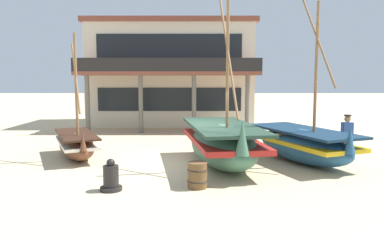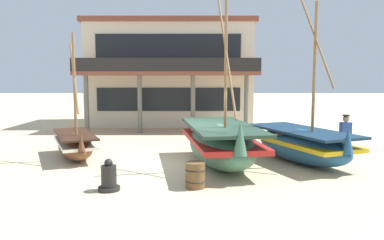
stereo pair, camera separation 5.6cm
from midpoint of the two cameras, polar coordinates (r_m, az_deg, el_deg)
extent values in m
plane|color=#CCB78E|center=(13.19, -0.11, -6.54)|extent=(120.00, 120.00, 0.00)
ellipsoid|color=brown|center=(14.62, -17.17, -3.71)|extent=(2.50, 3.65, 0.92)
cube|color=silver|center=(14.60, -17.19, -3.26)|extent=(2.45, 3.52, 0.11)
cube|color=#351E13|center=(14.56, -17.23, -2.06)|extent=(2.50, 3.60, 0.06)
cone|color=brown|center=(12.92, -16.28, -3.11)|extent=(0.31, 0.31, 0.65)
cylinder|color=olive|center=(13.98, -17.23, 4.54)|extent=(0.10, 0.10, 3.85)
cylinder|color=olive|center=(13.98, -17.28, 6.11)|extent=(0.69, 1.41, 2.47)
cube|color=olive|center=(14.83, -17.35, -2.31)|extent=(1.08, 0.60, 0.06)
ellipsoid|color=#427056|center=(12.82, 4.36, -3.77)|extent=(2.68, 5.31, 1.39)
cube|color=red|center=(12.79, 4.37, -3.01)|extent=(2.67, 5.11, 0.17)
cube|color=#243D2F|center=(12.72, 4.38, -0.95)|extent=(2.72, 5.22, 0.10)
cone|color=#427056|center=(10.38, 7.32, -2.71)|extent=(0.45, 0.45, 0.97)
cylinder|color=olive|center=(12.01, 5.14, 8.53)|extent=(0.10, 0.10, 4.87)
cylinder|color=olive|center=(12.03, 5.15, 10.41)|extent=(0.46, 2.74, 4.12)
cube|color=olive|center=(13.11, 4.01, -1.40)|extent=(1.88, 0.42, 0.06)
ellipsoid|color=#23517A|center=(13.82, 16.08, -3.74)|extent=(3.25, 4.80, 1.16)
cube|color=gold|center=(13.79, 16.09, -3.15)|extent=(3.20, 4.64, 0.14)
cube|color=#132C43|center=(13.74, 16.14, -1.55)|extent=(3.27, 4.74, 0.08)
cone|color=#23517A|center=(12.14, 22.42, -2.85)|extent=(0.44, 0.44, 0.81)
cylinder|color=olive|center=(13.18, 17.92, 6.78)|extent=(0.10, 0.10, 4.60)
cylinder|color=olive|center=(13.24, 18.09, 11.63)|extent=(0.78, 1.80, 3.24)
cube|color=olive|center=(14.02, 15.28, -1.90)|extent=(1.56, 0.75, 0.06)
cylinder|color=#33333D|center=(14.23, 21.96, -4.24)|extent=(0.26, 0.26, 0.88)
cube|color=#2D4C99|center=(14.12, 22.08, -1.41)|extent=(0.39, 0.27, 0.54)
sphere|color=#A87A56|center=(14.08, 22.14, 0.16)|extent=(0.22, 0.22, 0.22)
cylinder|color=#2D2823|center=(14.06, 22.16, 0.65)|extent=(0.24, 0.24, 0.05)
cylinder|color=black|center=(10.35, -12.30, -10.03)|extent=(0.58, 0.58, 0.10)
cylinder|color=black|center=(10.26, -12.35, -8.25)|extent=(0.41, 0.41, 0.57)
sphere|color=black|center=(10.18, -12.39, -6.32)|extent=(0.22, 0.22, 0.22)
cylinder|color=brown|center=(10.26, 0.55, -8.29)|extent=(0.52, 0.52, 0.70)
torus|color=black|center=(10.22, 0.55, -7.45)|extent=(0.56, 0.56, 0.03)
torus|color=black|center=(10.30, 0.55, -9.12)|extent=(0.56, 0.56, 0.03)
cube|color=beige|center=(24.90, -3.21, 6.66)|extent=(9.95, 5.48, 6.16)
cube|color=brown|center=(25.13, -3.26, 14.04)|extent=(10.34, 5.69, 0.30)
cube|color=black|center=(22.17, -3.58, 3.11)|extent=(8.36, 0.06, 1.36)
cube|color=black|center=(22.21, -3.63, 11.07)|extent=(8.36, 0.06, 1.36)
cube|color=brown|center=(21.03, -3.79, 6.99)|extent=(9.95, 2.28, 0.20)
cylinder|color=#666056|center=(21.00, -15.60, 2.29)|extent=(0.24, 0.24, 3.08)
cylinder|color=#666056|center=(20.43, -7.88, 2.36)|extent=(0.24, 0.24, 3.08)
cylinder|color=#666056|center=(20.24, 0.12, 2.38)|extent=(0.24, 0.24, 3.08)
cylinder|color=#666056|center=(20.45, 8.12, 2.36)|extent=(0.24, 0.24, 3.08)
cube|color=black|center=(19.95, -4.00, 8.31)|extent=(9.95, 0.08, 0.70)
camera|label=1|loc=(0.03, -90.11, -0.01)|focal=35.48mm
camera|label=2|loc=(0.03, 89.89, 0.01)|focal=35.48mm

